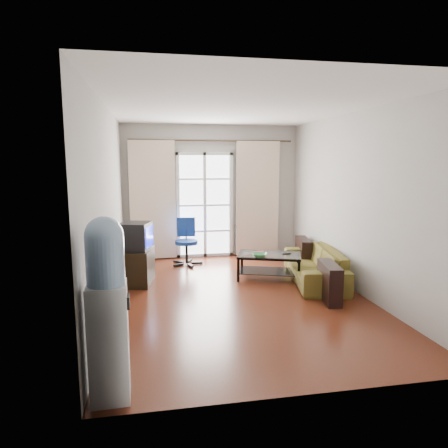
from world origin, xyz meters
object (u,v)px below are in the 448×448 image
at_px(coffee_table, 269,263).
at_px(water_cooler, 107,306).
at_px(crt_tv, 134,236).
at_px(sofa, 314,265).
at_px(tv_stand, 136,266).
at_px(task_chair, 187,251).

relative_size(coffee_table, water_cooler, 0.77).
xyz_separation_m(coffee_table, crt_tv, (-2.21, 0.09, 0.52)).
distance_m(sofa, water_cooler, 4.17).
bearing_deg(coffee_table, sofa, -20.84).
distance_m(crt_tv, water_cooler, 3.20).
height_order(coffee_table, tv_stand, tv_stand).
bearing_deg(water_cooler, sofa, 41.56).
bearing_deg(water_cooler, crt_tv, 86.47).
xyz_separation_m(sofa, coffee_table, (-0.70, 0.27, 0.00)).
height_order(crt_tv, task_chair, crt_tv).
bearing_deg(coffee_table, task_chair, 137.04).
relative_size(sofa, coffee_table, 1.66).
bearing_deg(task_chair, water_cooler, -99.58).
xyz_separation_m(crt_tv, water_cooler, (-0.09, -3.20, 0.02)).
bearing_deg(tv_stand, water_cooler, -82.28).
xyz_separation_m(sofa, tv_stand, (-2.91, 0.43, 0.01)).
height_order(sofa, task_chair, task_chair).
xyz_separation_m(coffee_table, tv_stand, (-2.21, 0.16, 0.01)).
xyz_separation_m(crt_tv, task_chair, (0.92, 1.10, -0.52)).
bearing_deg(water_cooler, task_chair, 74.87).
xyz_separation_m(task_chair, water_cooler, (-1.01, -4.31, 0.54)).
relative_size(sofa, tv_stand, 2.52).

